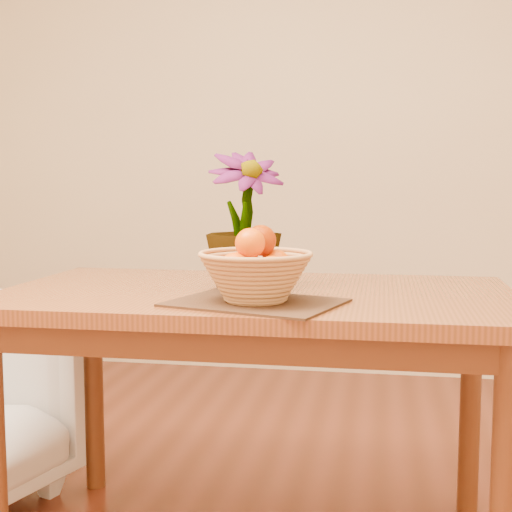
# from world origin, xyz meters

# --- Properties ---
(wall_back) EXTENTS (4.00, 0.02, 2.70)m
(wall_back) POSITION_xyz_m (0.00, 2.25, 1.35)
(wall_back) COLOR #FFEAC2
(wall_back) RESTS_ON floor
(table) EXTENTS (1.40, 0.80, 0.75)m
(table) POSITION_xyz_m (0.00, 0.30, 0.66)
(table) COLOR brown
(table) RESTS_ON floor
(placemat) EXTENTS (0.47, 0.40, 0.01)m
(placemat) POSITION_xyz_m (0.04, 0.08, 0.75)
(placemat) COLOR #3D2516
(placemat) RESTS_ON table
(wicker_basket) EXTENTS (0.28, 0.28, 0.12)m
(wicker_basket) POSITION_xyz_m (0.04, 0.08, 0.81)
(wicker_basket) COLOR tan
(wicker_basket) RESTS_ON placemat
(orange_pile) EXTENTS (0.17, 0.17, 0.14)m
(orange_pile) POSITION_xyz_m (0.04, 0.09, 0.87)
(orange_pile) COLOR #F66704
(orange_pile) RESTS_ON wicker_basket
(potted_plant) EXTENTS (0.30, 0.30, 0.38)m
(potted_plant) POSITION_xyz_m (-0.04, 0.32, 0.94)
(potted_plant) COLOR #1A4F16
(potted_plant) RESTS_ON table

